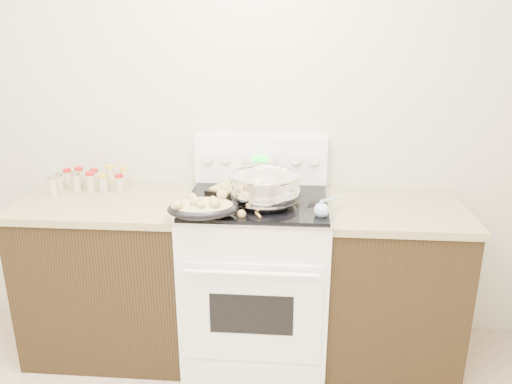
# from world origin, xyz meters

# --- Properties ---
(room_shell) EXTENTS (4.10, 3.60, 2.75)m
(room_shell) POSITION_xyz_m (0.00, 0.00, 1.70)
(room_shell) COLOR beige
(room_shell) RESTS_ON ground
(counter_left) EXTENTS (0.93, 0.67, 0.92)m
(counter_left) POSITION_xyz_m (-0.48, 1.43, 0.46)
(counter_left) COLOR black
(counter_left) RESTS_ON ground
(counter_right) EXTENTS (0.73, 0.67, 0.92)m
(counter_right) POSITION_xyz_m (1.08, 1.43, 0.46)
(counter_right) COLOR black
(counter_right) RESTS_ON ground
(kitchen_range) EXTENTS (0.78, 0.73, 1.22)m
(kitchen_range) POSITION_xyz_m (0.35, 1.42, 0.49)
(kitchen_range) COLOR white
(kitchen_range) RESTS_ON ground
(mixing_bowl) EXTENTS (0.47, 0.47, 0.22)m
(mixing_bowl) POSITION_xyz_m (0.40, 1.34, 1.03)
(mixing_bowl) COLOR silver
(mixing_bowl) RESTS_ON kitchen_range
(roasting_pan) EXTENTS (0.38, 0.29, 0.12)m
(roasting_pan) POSITION_xyz_m (0.11, 1.15, 0.99)
(roasting_pan) COLOR black
(roasting_pan) RESTS_ON kitchen_range
(baking_sheet) EXTENTS (0.45, 0.39, 0.06)m
(baking_sheet) POSITION_xyz_m (0.28, 1.52, 0.96)
(baking_sheet) COLOR black
(baking_sheet) RESTS_ON kitchen_range
(wooden_spoon) EXTENTS (0.12, 0.25, 0.04)m
(wooden_spoon) POSITION_xyz_m (0.31, 1.20, 0.95)
(wooden_spoon) COLOR #9C7847
(wooden_spoon) RESTS_ON kitchen_range
(blue_ladle) EXTENTS (0.15, 0.24, 0.09)m
(blue_ladle) POSITION_xyz_m (0.69, 1.22, 0.97)
(blue_ladle) COLOR #8CB5D1
(blue_ladle) RESTS_ON kitchen_range
(spice_jars) EXTENTS (0.40, 0.23, 0.13)m
(spice_jars) POSITION_xyz_m (-0.62, 1.57, 0.98)
(spice_jars) COLOR #BFB28C
(spice_jars) RESTS_ON counter_left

